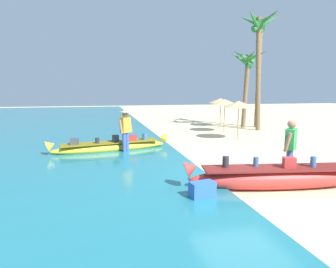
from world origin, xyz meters
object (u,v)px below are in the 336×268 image
(person_vendor_hatted, at_px, (125,128))
(palm_tree_tall_inland, at_px, (260,40))
(cooler_box, at_px, (202,192))
(person_tourist_customer, at_px, (290,147))
(palm_tree_leaning_seaward, at_px, (259,39))
(palm_tree_mid_cluster, at_px, (247,65))
(boat_yellow_midground, at_px, (111,146))
(boat_red_foreground, at_px, (278,177))

(person_vendor_hatted, bearing_deg, palm_tree_tall_inland, 34.34)
(palm_tree_tall_inland, bearing_deg, cooler_box, -125.09)
(person_tourist_customer, xyz_separation_m, palm_tree_leaning_seaward, (4.41, 9.21, 4.43))
(palm_tree_tall_inland, xyz_separation_m, palm_tree_mid_cluster, (-0.81, -0.02, -1.57))
(person_tourist_customer, distance_m, palm_tree_tall_inland, 12.79)
(person_vendor_hatted, height_order, palm_tree_tall_inland, palm_tree_tall_inland)
(boat_yellow_midground, distance_m, palm_tree_mid_cluster, 11.27)
(palm_tree_mid_cluster, bearing_deg, palm_tree_leaning_seaward, -94.22)
(boat_red_foreground, height_order, boat_yellow_midground, boat_red_foreground)
(palm_tree_tall_inland, bearing_deg, boat_red_foreground, -118.09)
(person_vendor_hatted, bearing_deg, palm_tree_mid_cluster, 36.77)
(cooler_box, bearing_deg, boat_red_foreground, -0.42)
(cooler_box, bearing_deg, person_tourist_customer, 5.51)
(person_tourist_customer, distance_m, palm_tree_mid_cluster, 11.96)
(palm_tree_leaning_seaward, distance_m, cooler_box, 13.20)
(cooler_box, bearing_deg, person_vendor_hatted, 94.11)
(boat_red_foreground, height_order, palm_tree_tall_inland, palm_tree_tall_inland)
(person_tourist_customer, bearing_deg, boat_red_foreground, -146.54)
(boat_red_foreground, distance_m, palm_tree_tall_inland, 13.57)
(palm_tree_leaning_seaward, relative_size, palm_tree_mid_cluster, 1.39)
(palm_tree_leaning_seaward, bearing_deg, boat_yellow_midground, -153.64)
(boat_yellow_midground, bearing_deg, person_tourist_customer, -47.88)
(boat_red_foreground, bearing_deg, cooler_box, -171.31)
(cooler_box, bearing_deg, palm_tree_tall_inland, 45.80)
(boat_yellow_midground, height_order, palm_tree_leaning_seaward, palm_tree_leaning_seaward)
(boat_red_foreground, distance_m, boat_yellow_midground, 6.47)
(palm_tree_leaning_seaward, bearing_deg, palm_tree_tall_inland, 57.67)
(palm_tree_tall_inland, relative_size, palm_tree_leaning_seaward, 1.05)
(boat_yellow_midground, relative_size, person_tourist_customer, 2.84)
(person_tourist_customer, bearing_deg, palm_tree_mid_cluster, 67.01)
(boat_red_foreground, relative_size, person_vendor_hatted, 2.72)
(person_vendor_hatted, distance_m, palm_tree_leaning_seaward, 10.50)
(person_vendor_hatted, height_order, cooler_box, person_vendor_hatted)
(palm_tree_mid_cluster, distance_m, cooler_box, 13.93)
(palm_tree_mid_cluster, bearing_deg, person_vendor_hatted, -143.23)
(person_vendor_hatted, relative_size, palm_tree_tall_inland, 0.24)
(person_vendor_hatted, relative_size, person_tourist_customer, 1.05)
(boat_red_foreground, xyz_separation_m, person_tourist_customer, (0.56, 0.37, 0.64))
(boat_yellow_midground, height_order, person_vendor_hatted, person_vendor_hatted)
(person_vendor_hatted, relative_size, palm_tree_mid_cluster, 0.35)
(boat_red_foreground, xyz_separation_m, palm_tree_tall_inland, (5.88, 11.02, 5.31))
(person_vendor_hatted, bearing_deg, palm_tree_leaning_seaward, 30.29)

